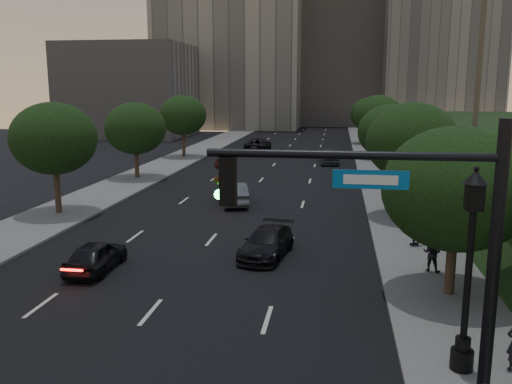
% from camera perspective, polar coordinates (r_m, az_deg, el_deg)
% --- Properties ---
extents(road_surface, '(16.00, 140.00, 0.02)m').
position_cam_1_polar(road_surface, '(42.66, 0.18, 0.82)').
color(road_surface, black).
rests_on(road_surface, ground).
extents(sidewalk_right, '(4.50, 140.00, 0.15)m').
position_cam_1_polar(sidewalk_right, '(42.41, 14.02, 0.52)').
color(sidewalk_right, slate).
rests_on(sidewalk_right, ground).
extents(sidewalk_left, '(4.50, 140.00, 0.15)m').
position_cam_1_polar(sidewalk_left, '(45.27, -12.77, 1.22)').
color(sidewalk_left, slate).
rests_on(sidewalk_left, ground).
extents(parapet_wall, '(0.35, 90.00, 0.70)m').
position_cam_1_polar(parapet_wall, '(40.35, 19.18, 5.85)').
color(parapet_wall, slate).
rests_on(parapet_wall, embankment).
extents(office_block_left, '(26.00, 20.00, 32.00)m').
position_cam_1_polar(office_block_left, '(105.81, -2.52, 15.56)').
color(office_block_left, gray).
rests_on(office_block_left, ground).
extents(office_block_mid, '(22.00, 18.00, 26.00)m').
position_cam_1_polar(office_block_mid, '(113.67, 8.74, 13.62)').
color(office_block_mid, gray).
rests_on(office_block_mid, ground).
extents(office_block_right, '(20.00, 22.00, 36.00)m').
position_cam_1_polar(office_block_right, '(109.52, 18.66, 15.91)').
color(office_block_right, gray).
rests_on(office_block_right, ground).
extents(office_block_filler, '(18.00, 16.00, 14.00)m').
position_cam_1_polar(office_block_filler, '(87.64, -13.16, 10.35)').
color(office_block_filler, gray).
rests_on(office_block_filler, ground).
extents(tree_right_a, '(5.20, 5.20, 6.24)m').
position_cam_1_polar(tree_right_a, '(20.29, 20.32, 0.32)').
color(tree_right_a, '#38281C').
rests_on(tree_right_a, ground).
extents(tree_right_b, '(5.20, 5.20, 6.74)m').
position_cam_1_polar(tree_right_b, '(31.96, 16.11, 5.13)').
color(tree_right_b, '#38281C').
rests_on(tree_right_b, ground).
extents(tree_right_c, '(5.20, 5.20, 6.24)m').
position_cam_1_polar(tree_right_c, '(44.87, 13.97, 6.17)').
color(tree_right_c, '#38281C').
rests_on(tree_right_c, ground).
extents(tree_right_d, '(5.20, 5.20, 6.74)m').
position_cam_1_polar(tree_right_d, '(58.77, 12.75, 7.77)').
color(tree_right_d, '#38281C').
rests_on(tree_right_d, ground).
extents(tree_right_e, '(5.20, 5.20, 6.24)m').
position_cam_1_polar(tree_right_e, '(73.74, 11.92, 8.02)').
color(tree_right_e, '#38281C').
rests_on(tree_right_e, ground).
extents(tree_left_b, '(5.00, 5.00, 6.71)m').
position_cam_1_polar(tree_left_b, '(33.92, -20.51, 5.28)').
color(tree_left_b, '#38281C').
rests_on(tree_left_b, ground).
extents(tree_left_c, '(5.00, 5.00, 6.34)m').
position_cam_1_polar(tree_left_c, '(45.72, -12.59, 6.54)').
color(tree_left_c, '#38281C').
rests_on(tree_left_c, ground).
extents(tree_left_d, '(5.00, 5.00, 6.71)m').
position_cam_1_polar(tree_left_d, '(58.95, -7.70, 8.01)').
color(tree_left_d, '#38281C').
rests_on(tree_left_d, ground).
extents(traffic_signal_mast, '(5.68, 0.56, 7.00)m').
position_cam_1_polar(traffic_signal_mast, '(10.99, 17.90, -10.16)').
color(traffic_signal_mast, black).
rests_on(traffic_signal_mast, ground).
extents(street_lamp, '(0.64, 0.64, 5.62)m').
position_cam_1_polar(street_lamp, '(15.16, 21.40, -8.67)').
color(street_lamp, black).
rests_on(street_lamp, ground).
extents(sedan_near_left, '(1.57, 3.82, 1.30)m').
position_cam_1_polar(sedan_near_left, '(23.60, -16.50, -6.45)').
color(sedan_near_left, black).
rests_on(sedan_near_left, ground).
extents(sedan_mid_left, '(2.73, 4.72, 1.47)m').
position_cam_1_polar(sedan_mid_left, '(35.24, -2.35, -0.15)').
color(sedan_mid_left, '#5C5F63').
rests_on(sedan_mid_left, ground).
extents(sedan_far_left, '(2.81, 5.94, 1.64)m').
position_cam_1_polar(sedan_far_left, '(63.99, 0.20, 4.96)').
color(sedan_far_left, black).
rests_on(sedan_far_left, ground).
extents(sedan_near_right, '(2.41, 4.60, 1.27)m').
position_cam_1_polar(sedan_near_right, '(24.51, 1.13, -5.37)').
color(sedan_near_right, black).
rests_on(sedan_near_right, ground).
extents(sedan_far_right, '(2.09, 4.68, 1.57)m').
position_cam_1_polar(sedan_far_right, '(54.49, 7.74, 3.76)').
color(sedan_far_right, '#53575B').
rests_on(sedan_far_right, ground).
extents(pedestrian_b, '(0.92, 0.84, 1.54)m').
position_cam_1_polar(pedestrian_b, '(23.24, 18.05, -6.12)').
color(pedestrian_b, black).
rests_on(pedestrian_b, sidewalk_right).
extents(pedestrian_c, '(1.06, 0.87, 1.69)m').
position_cam_1_polar(pedestrian_c, '(26.66, 16.50, -3.68)').
color(pedestrian_c, black).
rests_on(pedestrian_c, sidewalk_right).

